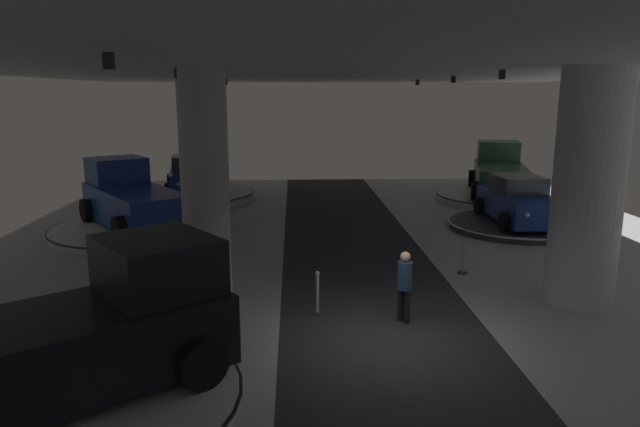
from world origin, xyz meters
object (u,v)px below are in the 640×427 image
Objects in this scene: pickup_truck_deep_right at (499,173)px; visitor_walking_near at (405,282)px; display_platform_far_left at (136,229)px; column_right at (588,188)px; display_platform_far_right at (517,225)px; display_platform_deep_right at (498,197)px; column_left at (205,189)px; display_car_deep_left at (190,176)px; pickup_truck_near_left at (77,335)px; display_platform_near_left at (62,402)px; display_platform_deep_left at (191,195)px; pickup_truck_far_left at (131,199)px; display_car_far_right at (518,202)px.

pickup_truck_deep_right reaches higher than visitor_walking_near.
pickup_truck_deep_right is 0.96× the size of display_platform_far_left.
column_right is 4.90m from visitor_walking_near.
display_platform_deep_right is at bearing 76.92° from display_platform_far_right.
display_car_deep_left is (-2.81, 13.69, -1.64)m from column_left.
column_left reaches higher than pickup_truck_near_left.
display_car_deep_left is at bearing 176.66° from pickup_truck_deep_right.
display_car_deep_left reaches higher than display_platform_far_right.
column_right is 8.01m from display_platform_far_right.
display_platform_far_right is 0.84× the size of display_platform_far_left.
display_platform_near_left is 1.08m from pickup_truck_near_left.
pickup_truck_far_left is at bearing -98.68° from display_platform_deep_left.
column_left is at bearing -78.41° from display_platform_deep_left.
display_platform_deep_right is at bearing -4.60° from display_car_deep_left.
visitor_walking_near is (-5.85, -8.52, -0.10)m from display_car_far_right.
pickup_truck_deep_right is 14.46m from display_platform_deep_left.
display_platform_deep_right is 21.36m from pickup_truck_near_left.
column_right is 0.93× the size of display_platform_deep_left.
display_car_deep_left is (-13.05, 6.56, 0.10)m from display_car_far_right.
display_platform_deep_left is at bearing 115.56° from visitor_walking_near.
column_right is 0.97× the size of pickup_truck_deep_right.
display_platform_deep_right is at bearing 76.85° from display_car_far_right.
pickup_truck_deep_right is 16.29m from display_platform_far_left.
display_car_deep_left is at bearing 115.53° from visitor_walking_near.
pickup_truck_far_left is (-0.18, 0.26, 1.05)m from display_platform_far_left.
display_car_deep_left is (0.78, 6.65, 0.97)m from display_platform_far_left.
pickup_truck_far_left is 0.94× the size of display_platform_deep_left.
display_car_far_right is 16.76m from display_platform_near_left.
column_right is 14.66m from display_platform_far_left.
column_left is at bearing -132.05° from pickup_truck_deep_right.
display_platform_far_right is 0.87m from display_car_far_right.
visitor_walking_near is (-7.20, -14.24, -0.36)m from pickup_truck_deep_right.
display_platform_far_right is 0.84× the size of display_platform_deep_left.
column_left reaches higher than display_platform_deep_left.
display_platform_far_left is at bearing -159.99° from display_platform_deep_right.
pickup_truck_far_left is at bearing -98.59° from display_car_deep_left.
display_car_deep_left is 18.39m from display_platform_near_left.
column_right reaches higher than display_platform_deep_left.
visitor_walking_near is (8.17, -8.70, -0.29)m from pickup_truck_far_left.
column_left reaches higher than display_platform_far_right.
visitor_walking_near is at bearing -46.79° from pickup_truck_far_left.
pickup_truck_deep_right is 0.96× the size of display_platform_deep_left.
display_car_far_right is 14.02m from pickup_truck_far_left.
display_platform_far_right is at bearing -26.71° from display_platform_deep_left.
display_car_deep_left reaches higher than display_car_far_right.
pickup_truck_near_left is at bearing -78.60° from pickup_truck_far_left.
column_left reaches higher than display_platform_near_left.
pickup_truck_deep_right is at bearing 52.85° from display_platform_near_left.
visitor_walking_near is at bearing -64.44° from display_platform_deep_left.
column_left is at bearing -132.54° from display_platform_deep_right.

